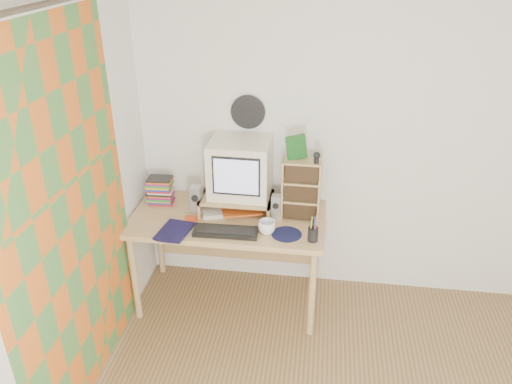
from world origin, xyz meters
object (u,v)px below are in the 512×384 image
(desk, at_px, (230,228))
(diary, at_px, (161,227))
(keyboard, at_px, (226,232))
(dvd_stack, at_px, (160,188))
(cd_rack, at_px, (301,189))
(mug, at_px, (267,227))
(crt_monitor, at_px, (240,168))

(desk, height_order, diary, diary)
(keyboard, distance_m, dvd_stack, 0.69)
(desk, xyz_separation_m, cd_rack, (0.52, 0.01, 0.36))
(mug, bearing_deg, crt_monitor, 125.76)
(cd_rack, height_order, mug, cd_rack)
(desk, relative_size, diary, 5.76)
(desk, xyz_separation_m, mug, (0.31, -0.24, 0.18))
(keyboard, xyz_separation_m, mug, (0.28, 0.05, 0.03))
(cd_rack, bearing_deg, desk, -177.61)
(desk, height_order, crt_monitor, crt_monitor)
(keyboard, bearing_deg, mug, 7.83)
(crt_monitor, bearing_deg, diary, -139.99)
(keyboard, xyz_separation_m, diary, (-0.45, -0.02, 0.01))
(cd_rack, bearing_deg, diary, -159.95)
(dvd_stack, relative_size, cd_rack, 0.56)
(mug, bearing_deg, dvd_stack, 159.22)
(diary, bearing_deg, mug, 13.61)
(cd_rack, bearing_deg, crt_monitor, 171.53)
(desk, height_order, dvd_stack, dvd_stack)
(dvd_stack, distance_m, diary, 0.42)
(desk, distance_m, cd_rack, 0.63)
(cd_rack, bearing_deg, mug, -128.79)
(crt_monitor, distance_m, mug, 0.49)
(keyboard, distance_m, diary, 0.45)
(desk, xyz_separation_m, keyboard, (0.03, -0.29, 0.15))
(diary, bearing_deg, cd_rack, 27.09)
(cd_rack, relative_size, diary, 1.84)
(dvd_stack, xyz_separation_m, mug, (0.85, -0.32, -0.08))
(desk, bearing_deg, diary, -143.46)
(crt_monitor, xyz_separation_m, dvd_stack, (-0.61, -0.01, -0.20))
(desk, distance_m, crt_monitor, 0.47)
(desk, bearing_deg, dvd_stack, 171.45)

